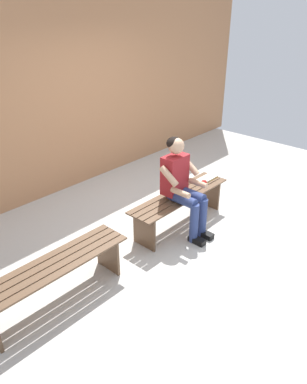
% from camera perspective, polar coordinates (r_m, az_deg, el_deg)
% --- Properties ---
extents(ground_plane, '(10.00, 7.00, 0.04)m').
position_cam_1_polar(ground_plane, '(3.94, 6.53, -16.19)').
color(ground_plane, beige).
extents(brick_wall, '(9.50, 0.24, 3.15)m').
position_cam_1_polar(brick_wall, '(5.68, -16.95, 14.91)').
color(brick_wall, '#B27A51').
rests_on(brick_wall, ground).
extents(bench_near, '(1.62, 0.40, 0.46)m').
position_cam_1_polar(bench_near, '(4.85, 4.16, -1.58)').
color(bench_near, brown).
rests_on(bench_near, ground).
extents(bench_far, '(1.61, 0.40, 0.46)m').
position_cam_1_polar(bench_far, '(3.76, -15.30, -12.25)').
color(bench_far, brown).
rests_on(bench_far, ground).
extents(person_seated, '(0.50, 0.69, 1.26)m').
position_cam_1_polar(person_seated, '(4.56, 4.49, 1.42)').
color(person_seated, maroon).
rests_on(person_seated, ground).
extents(apple, '(0.08, 0.08, 0.08)m').
position_cam_1_polar(apple, '(5.06, 7.89, 1.46)').
color(apple, red).
rests_on(apple, bench_near).
extents(book_open, '(0.41, 0.16, 0.02)m').
position_cam_1_polar(book_open, '(5.23, 8.11, 1.98)').
color(book_open, white).
rests_on(book_open, bench_near).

